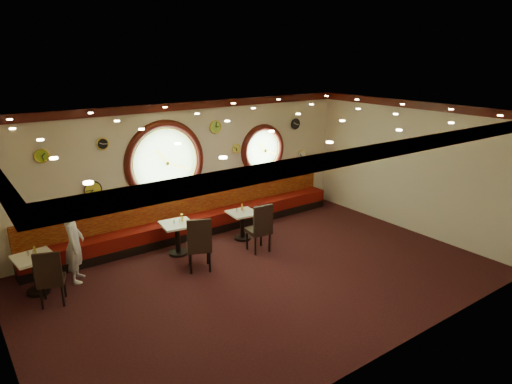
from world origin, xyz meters
name	(u,v)px	position (x,y,z in m)	size (l,w,h in m)	color
floor	(263,277)	(0.00, 0.00, 0.00)	(9.00, 6.00, 0.00)	black
ceiling	(264,116)	(0.00, 0.00, 3.20)	(9.00, 6.00, 0.02)	gold
wall_back	(189,169)	(0.00, 3.00, 1.60)	(9.00, 0.02, 3.20)	beige
wall_front	(393,256)	(0.00, -3.00, 1.60)	(9.00, 0.02, 3.20)	beige
wall_right	(411,167)	(4.50, 0.00, 1.60)	(0.02, 6.00, 3.20)	beige
molding_back	(187,106)	(0.00, 2.95, 3.11)	(9.00, 0.10, 0.18)	#390E0A
molding_front	(400,148)	(0.00, -2.95, 3.11)	(9.00, 0.10, 0.18)	#390E0A
molding_right	(416,105)	(4.45, 0.00, 3.11)	(0.10, 6.00, 0.18)	#390E0A
banquette_base	(197,231)	(0.00, 2.72, 0.10)	(8.00, 0.55, 0.20)	black
banquette_seat	(196,221)	(0.00, 2.72, 0.35)	(8.00, 0.55, 0.30)	#590A07
banquette_back	(191,203)	(0.00, 2.94, 0.75)	(8.00, 0.10, 0.55)	#660808
porthole_left_glass	(165,162)	(-0.60, 3.00, 1.85)	(1.66, 1.66, 0.02)	#80B56D
porthole_left_frame	(165,163)	(-0.60, 2.98, 1.85)	(1.98, 1.98, 0.18)	#390E0A
porthole_left_ring	(166,163)	(-0.60, 2.95, 1.85)	(1.61, 1.61, 0.03)	yellow
porthole_right_glass	(262,150)	(2.20, 3.00, 1.80)	(1.10, 1.10, 0.02)	#80B56D
porthole_right_frame	(263,150)	(2.20, 2.98, 1.80)	(1.38, 1.38, 0.18)	#390E0A
porthole_right_ring	(263,150)	(2.20, 2.95, 1.80)	(1.09, 1.09, 0.03)	yellow
wall_clock_0	(103,144)	(-2.00, 2.96, 2.45)	(0.24, 0.24, 0.03)	black
wall_clock_1	(93,190)	(-2.30, 2.96, 1.50)	(0.36, 0.36, 0.03)	gold
wall_clock_2	(236,148)	(1.35, 2.96, 1.95)	(0.22, 0.22, 0.03)	#CFD747
wall_clock_3	(42,156)	(-3.20, 2.96, 2.35)	(0.26, 0.26, 0.03)	#97C627
wall_clock_4	(295,124)	(3.30, 2.96, 2.40)	(0.28, 0.28, 0.03)	black
wall_clock_5	(215,127)	(0.75, 2.96, 2.55)	(0.30, 0.30, 0.03)	#92C83E
wall_clock_6	(301,157)	(3.55, 2.96, 1.45)	(0.34, 0.34, 0.03)	white
wall_clock_7	(113,200)	(-1.90, 2.96, 1.20)	(0.20, 0.20, 0.03)	silver
table_a	(36,270)	(-3.75, 1.95, 0.47)	(0.74, 0.74, 0.74)	black
table_b	(177,235)	(-0.87, 1.97, 0.46)	(0.74, 0.74, 0.73)	black
table_c	(242,222)	(0.76, 1.84, 0.43)	(0.68, 0.68, 0.68)	black
chair_a	(50,275)	(-3.63, 1.31, 0.60)	(0.56, 0.56, 0.65)	black
chair_b	(199,241)	(-0.88, 0.96, 0.66)	(0.64, 0.64, 0.72)	black
chair_c	(261,225)	(0.67, 0.99, 0.64)	(0.51, 0.51, 0.70)	black
condiment_a_salt	(28,254)	(-3.83, 2.03, 0.78)	(0.03, 0.03, 0.09)	silver
condiment_b_salt	(174,222)	(-0.93, 1.97, 0.78)	(0.04, 0.04, 0.10)	#BBBABE
condiment_c_salt	(237,210)	(0.65, 1.91, 0.73)	(0.03, 0.03, 0.09)	silver
condiment_a_pepper	(33,253)	(-3.74, 1.97, 0.79)	(0.04, 0.04, 0.10)	silver
condiment_b_pepper	(179,221)	(-0.81, 1.96, 0.78)	(0.03, 0.03, 0.09)	silver
condiment_c_pepper	(243,211)	(0.75, 1.78, 0.73)	(0.03, 0.03, 0.09)	silver
condiment_a_bottle	(35,250)	(-3.70, 2.07, 0.81)	(0.05, 0.05, 0.14)	gold
condiment_b_bottle	(182,218)	(-0.73, 2.00, 0.82)	(0.05, 0.05, 0.17)	gold
condiment_c_bottle	(242,207)	(0.82, 1.94, 0.77)	(0.05, 0.05, 0.16)	orange
waiter	(74,244)	(-3.02, 2.02, 0.76)	(0.56, 0.37, 1.53)	silver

